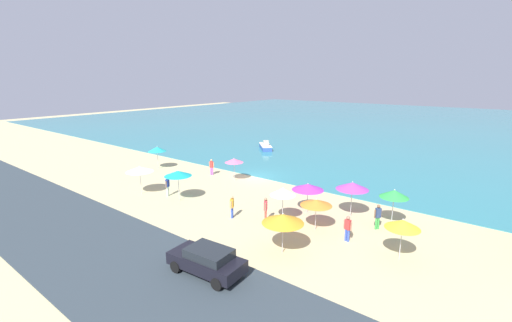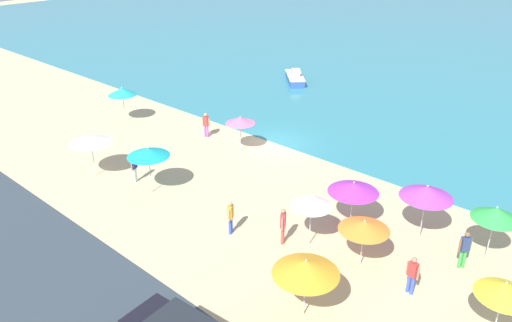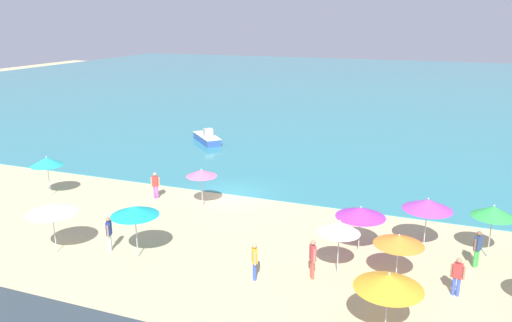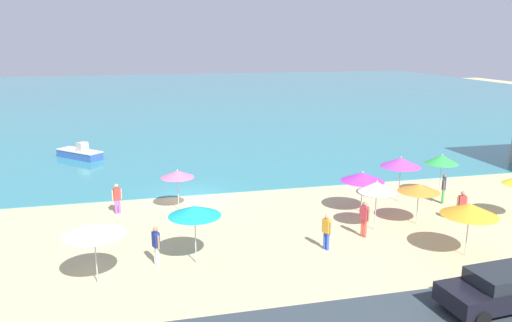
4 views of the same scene
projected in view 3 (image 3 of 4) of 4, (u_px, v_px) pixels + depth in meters
name	position (u px, v px, depth m)	size (l,w,h in m)	color
ground_plane	(233.00, 195.00, 32.11)	(160.00, 160.00, 0.00)	#C5B685
sea	(366.00, 87.00, 81.52)	(150.00, 110.00, 0.05)	teal
beach_umbrella_0	(399.00, 240.00, 21.11)	(2.14, 2.14, 2.22)	#B2B2B7
beach_umbrella_1	(339.00, 227.00, 21.65)	(1.85, 1.85, 2.59)	#B2B2B7
beach_umbrella_2	(47.00, 161.00, 31.42)	(2.05, 2.05, 2.61)	#B2B2B7
beach_umbrella_3	(493.00, 212.00, 23.21)	(1.95, 1.95, 2.66)	#B2B2B7
beach_umbrella_4	(389.00, 281.00, 17.42)	(2.46, 2.46, 2.50)	#B2B2B7
beach_umbrella_5	(361.00, 212.00, 23.94)	(2.42, 2.42, 2.33)	#B2B2B7
beach_umbrella_6	(428.00, 204.00, 23.93)	(2.38, 2.38, 2.72)	#B2B2B7
beach_umbrella_7	(201.00, 173.00, 29.73)	(1.86, 1.86, 2.35)	#B2B2B7
beach_umbrella_9	(135.00, 211.00, 23.19)	(2.26, 2.26, 2.66)	#B2B2B7
beach_umbrella_10	(52.00, 209.00, 23.71)	(2.39, 2.39, 2.57)	#B2B2B7
bather_0	(313.00, 257.00, 21.65)	(0.37, 0.50, 1.80)	#E64C3E
bather_1	(457.00, 275.00, 20.30)	(0.56, 0.28, 1.69)	blue
bather_2	(478.00, 247.00, 22.64)	(0.39, 0.48, 1.77)	green
bather_3	(155.00, 184.00, 31.29)	(0.54, 0.33, 1.71)	#AA53BB
bather_4	(255.00, 259.00, 21.56)	(0.36, 0.52, 1.71)	blue
bather_5	(109.00, 232.00, 24.25)	(0.35, 0.53, 1.75)	white
skiff_nearshore	(207.00, 138.00, 45.32)	(3.89, 3.89, 1.34)	#3457A2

